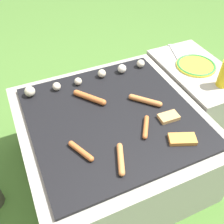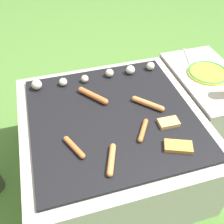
# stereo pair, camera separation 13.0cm
# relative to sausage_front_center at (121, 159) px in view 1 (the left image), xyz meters

# --- Properties ---
(ground_plane) EXTENTS (14.00, 14.00, 0.00)m
(ground_plane) POSITION_rel_sausage_front_center_xyz_m (0.08, 0.27, -0.46)
(ground_plane) COLOR #47702D
(grill) EXTENTS (0.92, 0.92, 0.45)m
(grill) POSITION_rel_sausage_front_center_xyz_m (0.08, 0.27, -0.24)
(grill) COLOR #9E998E
(grill) RESTS_ON ground_plane
(side_ledge) EXTENTS (0.37, 0.63, 0.45)m
(side_ledge) POSITION_rel_sausage_front_center_xyz_m (0.73, 0.43, -0.24)
(side_ledge) COLOR #9E998E
(side_ledge) RESTS_ON ground_plane
(sausage_back_left) EXTENTS (0.13, 0.17, 0.03)m
(sausage_back_left) POSITION_rel_sausage_front_center_xyz_m (0.02, 0.43, 0.00)
(sausage_back_left) COLOR #B7602D
(sausage_back_left) RESTS_ON grill
(sausage_mid_left) EXTENTS (0.14, 0.14, 0.03)m
(sausage_mid_left) POSITION_rel_sausage_front_center_xyz_m (0.28, 0.28, 0.00)
(sausage_mid_left) COLOR #C6753D
(sausage_mid_left) RESTS_ON grill
(sausage_mid_right) EXTENTS (0.08, 0.14, 0.03)m
(sausage_mid_right) POSITION_rel_sausage_front_center_xyz_m (-0.14, 0.11, -0.00)
(sausage_mid_right) COLOR #B7602D
(sausage_mid_right) RESTS_ON grill
(sausage_front_center) EXTENTS (0.08, 0.16, 0.03)m
(sausage_front_center) POSITION_rel_sausage_front_center_xyz_m (0.00, 0.00, 0.00)
(sausage_front_center) COLOR #C6753D
(sausage_front_center) RESTS_ON grill
(sausage_back_center) EXTENTS (0.09, 0.13, 0.02)m
(sausage_back_center) POSITION_rel_sausage_front_center_xyz_m (0.19, 0.12, -0.00)
(sausage_back_center) COLOR #B7602D
(sausage_back_center) RESTS_ON grill
(bread_slice_left) EXTENTS (0.10, 0.07, 0.02)m
(bread_slice_left) POSITION_rel_sausage_front_center_xyz_m (0.33, 0.13, -0.00)
(bread_slice_left) COLOR tan
(bread_slice_left) RESTS_ON grill
(bread_slice_center) EXTENTS (0.14, 0.11, 0.02)m
(bread_slice_center) POSITION_rel_sausage_front_center_xyz_m (0.30, -0.01, -0.00)
(bread_slice_center) COLOR #D18438
(bread_slice_center) RESTS_ON grill
(mushroom_row) EXTENTS (0.73, 0.06, 0.06)m
(mushroom_row) POSITION_rel_sausage_front_center_xyz_m (0.06, 0.59, 0.01)
(mushroom_row) COLOR beige
(mushroom_row) RESTS_ON grill
(plate_colorful) EXTENTS (0.24, 0.24, 0.02)m
(plate_colorful) POSITION_rel_sausage_front_center_xyz_m (0.73, 0.45, -0.00)
(plate_colorful) COLOR yellow
(plate_colorful) RESTS_ON side_ledge
(fork_utensil) EXTENTS (0.07, 0.18, 0.01)m
(fork_utensil) POSITION_rel_sausage_front_center_xyz_m (0.71, 0.66, -0.01)
(fork_utensil) COLOR silver
(fork_utensil) RESTS_ON side_ledge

